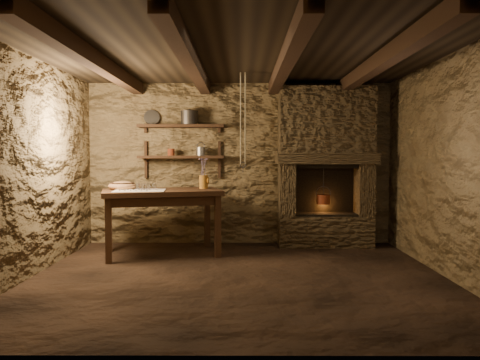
{
  "coord_description": "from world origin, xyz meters",
  "views": [
    {
      "loc": [
        0.04,
        -5.02,
        1.32
      ],
      "look_at": [
        0.01,
        0.9,
        1.01
      ],
      "focal_mm": 35.0,
      "sensor_mm": 36.0,
      "label": 1
    }
  ],
  "objects_px": {
    "wooden_bowl": "(122,186)",
    "iron_stockpot": "(189,119)",
    "stoneware_jug": "(204,175)",
    "red_pot": "(323,199)",
    "work_table": "(162,220)"
  },
  "relations": [
    {
      "from": "work_table",
      "to": "stoneware_jug",
      "type": "xyz_separation_m",
      "value": [
        0.54,
        0.2,
        0.58
      ]
    },
    {
      "from": "red_pot",
      "to": "stoneware_jug",
      "type": "bearing_deg",
      "value": -168.18
    },
    {
      "from": "work_table",
      "to": "stoneware_jug",
      "type": "distance_m",
      "value": 0.82
    },
    {
      "from": "stoneware_jug",
      "to": "wooden_bowl",
      "type": "bearing_deg",
      "value": -154.21
    },
    {
      "from": "wooden_bowl",
      "to": "red_pot",
      "type": "relative_size",
      "value": 0.69
    },
    {
      "from": "iron_stockpot",
      "to": "stoneware_jug",
      "type": "bearing_deg",
      "value": -62.61
    },
    {
      "from": "stoneware_jug",
      "to": "wooden_bowl",
      "type": "relative_size",
      "value": 1.13
    },
    {
      "from": "iron_stockpot",
      "to": "red_pot",
      "type": "xyz_separation_m",
      "value": [
        1.95,
        -0.12,
        -1.16
      ]
    },
    {
      "from": "stoneware_jug",
      "to": "red_pot",
      "type": "distance_m",
      "value": 1.77
    },
    {
      "from": "work_table",
      "to": "stoneware_jug",
      "type": "bearing_deg",
      "value": 5.46
    },
    {
      "from": "work_table",
      "to": "iron_stockpot",
      "type": "xyz_separation_m",
      "value": [
        0.3,
        0.68,
        1.39
      ]
    },
    {
      "from": "wooden_bowl",
      "to": "stoneware_jug",
      "type": "bearing_deg",
      "value": 6.91
    },
    {
      "from": "wooden_bowl",
      "to": "work_table",
      "type": "bearing_deg",
      "value": -7.64
    },
    {
      "from": "wooden_bowl",
      "to": "red_pot",
      "type": "height_order",
      "value": "red_pot"
    },
    {
      "from": "wooden_bowl",
      "to": "iron_stockpot",
      "type": "distance_m",
      "value": 1.41
    }
  ]
}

